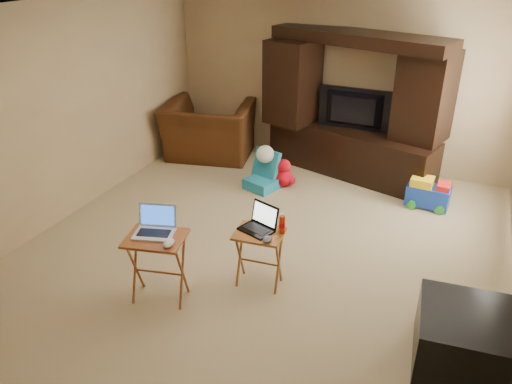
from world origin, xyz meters
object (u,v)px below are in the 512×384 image
at_px(child_rocker, 262,171).
at_px(tray_table_left, 158,268).
at_px(television, 353,111).
at_px(ottoman, 467,340).
at_px(laptop_left, 153,223).
at_px(water_bottle, 282,224).
at_px(tray_table_right, 259,259).
at_px(mouse_left, 169,243).
at_px(entertainment_center, 354,107).
at_px(push_toy, 428,193).
at_px(plush_toy, 284,173).
at_px(mouse_right, 267,240).
at_px(laptop_right, 256,220).
at_px(recliner, 209,130).

bearing_deg(child_rocker, tray_table_left, -71.55).
height_order(television, ottoman, television).
xyz_separation_m(ottoman, laptop_left, (-2.69, -0.23, 0.55)).
distance_m(child_rocker, water_bottle, 2.17).
bearing_deg(tray_table_left, ottoman, -7.17).
distance_m(ottoman, water_bottle, 1.80).
relative_size(tray_table_right, mouse_left, 4.30).
bearing_deg(entertainment_center, push_toy, -12.14).
bearing_deg(television, laptop_left, 75.33).
xyz_separation_m(child_rocker, tray_table_right, (0.81, -1.96, 0.03)).
relative_size(child_rocker, water_bottle, 2.88).
relative_size(television, push_toy, 1.91).
bearing_deg(entertainment_center, laptop_left, -89.24).
bearing_deg(television, ottoman, 119.09).
relative_size(child_rocker, plush_toy, 1.28).
xyz_separation_m(entertainment_center, water_bottle, (0.05, -2.87, -0.32)).
height_order(plush_toy, mouse_right, mouse_right).
bearing_deg(laptop_right, mouse_left, -109.87).
bearing_deg(water_bottle, plush_toy, 110.15).
xyz_separation_m(tray_table_right, water_bottle, (0.20, 0.08, 0.38)).
bearing_deg(water_bottle, mouse_left, -136.79).
xyz_separation_m(plush_toy, laptop_right, (0.52, -2.13, 0.50)).
xyz_separation_m(television, laptop_right, (-0.18, -2.89, -0.25)).
bearing_deg(mouse_right, tray_table_right, 137.29).
distance_m(television, recliner, 2.23).
distance_m(tray_table_right, mouse_right, 0.36).
height_order(push_toy, tray_table_right, tray_table_right).
xyz_separation_m(plush_toy, push_toy, (1.88, 0.18, -0.00)).
height_order(television, laptop_right, television).
xyz_separation_m(recliner, push_toy, (3.33, -0.39, -0.23)).
relative_size(recliner, tray_table_right, 2.23).
bearing_deg(recliner, laptop_right, 113.38).
relative_size(ottoman, laptop_left, 2.14).
bearing_deg(television, tray_table_right, 87.68).
distance_m(tray_table_right, mouse_left, 0.95).
distance_m(ottoman, laptop_left, 2.76).
distance_m(push_toy, laptop_left, 3.62).
bearing_deg(mouse_left, plush_toy, 89.80).
distance_m(entertainment_center, mouse_left, 3.68).
height_order(recliner, water_bottle, recliner).
xyz_separation_m(plush_toy, mouse_right, (0.69, -2.27, 0.41)).
bearing_deg(ottoman, water_bottle, 167.03).
bearing_deg(entertainment_center, child_rocker, -118.01).
distance_m(mouse_left, mouse_right, 0.88).
height_order(tray_table_left, mouse_right, tray_table_left).
bearing_deg(plush_toy, entertainment_center, 48.62).
relative_size(tray_table_right, water_bottle, 3.25).
distance_m(recliner, tray_table_left, 3.53).
relative_size(push_toy, mouse_right, 4.43).
distance_m(laptop_left, mouse_right, 1.03).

